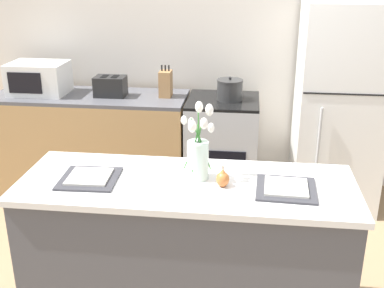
{
  "coord_description": "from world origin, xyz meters",
  "views": [
    {
      "loc": [
        0.31,
        -2.3,
        1.99
      ],
      "look_at": [
        0.0,
        0.25,
        1.0
      ],
      "focal_mm": 45.0,
      "sensor_mm": 36.0,
      "label": 1
    }
  ],
  "objects_px": {
    "stove_range": "(222,149)",
    "knife_block": "(166,84)",
    "refrigerator": "(339,108)",
    "toaster": "(110,86)",
    "flower_vase": "(198,153)",
    "plate_setting_left": "(89,178)",
    "pear_figurine": "(223,178)",
    "cooking_pot": "(230,90)",
    "microwave": "(39,78)",
    "plate_setting_right": "(286,188)"
  },
  "relations": [
    {
      "from": "stove_range",
      "to": "knife_block",
      "type": "xyz_separation_m",
      "value": [
        -0.49,
        0.03,
        0.56
      ]
    },
    {
      "from": "refrigerator",
      "to": "toaster",
      "type": "distance_m",
      "value": 1.92
    },
    {
      "from": "flower_vase",
      "to": "plate_setting_left",
      "type": "height_order",
      "value": "flower_vase"
    },
    {
      "from": "pear_figurine",
      "to": "cooking_pot",
      "type": "bearing_deg",
      "value": 91.49
    },
    {
      "from": "knife_block",
      "to": "cooking_pot",
      "type": "bearing_deg",
      "value": -4.46
    },
    {
      "from": "toaster",
      "to": "stove_range",
      "type": "bearing_deg",
      "value": 0.71
    },
    {
      "from": "pear_figurine",
      "to": "plate_setting_left",
      "type": "relative_size",
      "value": 0.36
    },
    {
      "from": "flower_vase",
      "to": "cooking_pot",
      "type": "distance_m",
      "value": 1.54
    },
    {
      "from": "pear_figurine",
      "to": "cooking_pot",
      "type": "height_order",
      "value": "cooking_pot"
    },
    {
      "from": "toaster",
      "to": "microwave",
      "type": "xyz_separation_m",
      "value": [
        -0.64,
        0.01,
        0.05
      ]
    },
    {
      "from": "plate_setting_left",
      "to": "microwave",
      "type": "xyz_separation_m",
      "value": [
        -0.98,
        1.63,
        0.14
      ]
    },
    {
      "from": "plate_setting_right",
      "to": "toaster",
      "type": "height_order",
      "value": "toaster"
    },
    {
      "from": "flower_vase",
      "to": "microwave",
      "type": "relative_size",
      "value": 0.87
    },
    {
      "from": "plate_setting_right",
      "to": "plate_setting_left",
      "type": "bearing_deg",
      "value": 180.0
    },
    {
      "from": "plate_setting_left",
      "to": "knife_block",
      "type": "height_order",
      "value": "knife_block"
    },
    {
      "from": "stove_range",
      "to": "pear_figurine",
      "type": "xyz_separation_m",
      "value": [
        0.1,
        -1.63,
        0.48
      ]
    },
    {
      "from": "toaster",
      "to": "microwave",
      "type": "relative_size",
      "value": 0.58
    },
    {
      "from": "refrigerator",
      "to": "flower_vase",
      "type": "xyz_separation_m",
      "value": [
        -0.99,
        -1.55,
        0.18
      ]
    },
    {
      "from": "flower_vase",
      "to": "toaster",
      "type": "xyz_separation_m",
      "value": [
        -0.92,
        1.54,
        -0.05
      ]
    },
    {
      "from": "stove_range",
      "to": "plate_setting_right",
      "type": "xyz_separation_m",
      "value": [
        0.42,
        -1.64,
        0.45
      ]
    },
    {
      "from": "toaster",
      "to": "knife_block",
      "type": "xyz_separation_m",
      "value": [
        0.47,
        0.04,
        0.03
      ]
    },
    {
      "from": "refrigerator",
      "to": "microwave",
      "type": "height_order",
      "value": "refrigerator"
    },
    {
      "from": "microwave",
      "to": "cooking_pot",
      "type": "bearing_deg",
      "value": -0.38
    },
    {
      "from": "flower_vase",
      "to": "pear_figurine",
      "type": "height_order",
      "value": "flower_vase"
    },
    {
      "from": "plate_setting_left",
      "to": "knife_block",
      "type": "distance_m",
      "value": 1.67
    },
    {
      "from": "toaster",
      "to": "plate_setting_left",
      "type": "bearing_deg",
      "value": -78.11
    },
    {
      "from": "stove_range",
      "to": "refrigerator",
      "type": "relative_size",
      "value": 0.53
    },
    {
      "from": "pear_figurine",
      "to": "knife_block",
      "type": "bearing_deg",
      "value": 109.5
    },
    {
      "from": "toaster",
      "to": "cooking_pot",
      "type": "xyz_separation_m",
      "value": [
        1.02,
        0.0,
        0.0
      ]
    },
    {
      "from": "plate_setting_right",
      "to": "cooking_pot",
      "type": "bearing_deg",
      "value": 102.8
    },
    {
      "from": "plate_setting_left",
      "to": "knife_block",
      "type": "relative_size",
      "value": 1.17
    },
    {
      "from": "refrigerator",
      "to": "plate_setting_right",
      "type": "height_order",
      "value": "refrigerator"
    },
    {
      "from": "flower_vase",
      "to": "microwave",
      "type": "xyz_separation_m",
      "value": [
        -1.56,
        1.55,
        -0.0
      ]
    },
    {
      "from": "refrigerator",
      "to": "flower_vase",
      "type": "height_order",
      "value": "refrigerator"
    },
    {
      "from": "pear_figurine",
      "to": "toaster",
      "type": "xyz_separation_m",
      "value": [
        -1.06,
        1.62,
        0.05
      ]
    },
    {
      "from": "pear_figurine",
      "to": "refrigerator",
      "type": "bearing_deg",
      "value": 62.34
    },
    {
      "from": "knife_block",
      "to": "flower_vase",
      "type": "bearing_deg",
      "value": -74.07
    },
    {
      "from": "stove_range",
      "to": "pear_figurine",
      "type": "distance_m",
      "value": 1.7
    },
    {
      "from": "refrigerator",
      "to": "pear_figurine",
      "type": "bearing_deg",
      "value": -117.66
    },
    {
      "from": "cooking_pot",
      "to": "knife_block",
      "type": "relative_size",
      "value": 0.81
    },
    {
      "from": "toaster",
      "to": "microwave",
      "type": "bearing_deg",
      "value": 178.99
    },
    {
      "from": "flower_vase",
      "to": "plate_setting_right",
      "type": "distance_m",
      "value": 0.49
    },
    {
      "from": "plate_setting_right",
      "to": "knife_block",
      "type": "bearing_deg",
      "value": 118.77
    },
    {
      "from": "plate_setting_left",
      "to": "cooking_pot",
      "type": "relative_size",
      "value": 1.45
    },
    {
      "from": "cooking_pot",
      "to": "knife_block",
      "type": "xyz_separation_m",
      "value": [
        -0.55,
        0.04,
        0.02
      ]
    },
    {
      "from": "refrigerator",
      "to": "flower_vase",
      "type": "relative_size",
      "value": 4.05
    },
    {
      "from": "refrigerator",
      "to": "plate_setting_left",
      "type": "distance_m",
      "value": 2.27
    },
    {
      "from": "flower_vase",
      "to": "microwave",
      "type": "distance_m",
      "value": 2.2
    },
    {
      "from": "stove_range",
      "to": "flower_vase",
      "type": "xyz_separation_m",
      "value": [
        -0.04,
        -1.55,
        0.59
      ]
    },
    {
      "from": "toaster",
      "to": "knife_block",
      "type": "distance_m",
      "value": 0.47
    }
  ]
}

